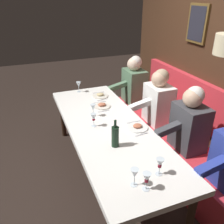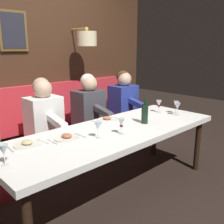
# 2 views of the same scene
# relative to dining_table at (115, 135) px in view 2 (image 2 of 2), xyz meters

# --- Properties ---
(ground_plane) EXTENTS (12.00, 12.00, 0.00)m
(ground_plane) POSITION_rel_dining_table_xyz_m (0.00, 0.00, -0.68)
(ground_plane) COLOR black
(dining_table) EXTENTS (0.90, 2.55, 0.74)m
(dining_table) POSITION_rel_dining_table_xyz_m (0.00, 0.00, 0.00)
(dining_table) COLOR white
(dining_table) RESTS_ON ground_plane
(banquette_bench) EXTENTS (0.52, 2.75, 0.45)m
(banquette_bench) POSITION_rel_dining_table_xyz_m (0.89, 0.00, -0.45)
(banquette_bench) COLOR red
(banquette_bench) RESTS_ON ground_plane
(back_wall_panel) EXTENTS (0.59, 3.95, 2.90)m
(back_wall_panel) POSITION_rel_dining_table_xyz_m (1.46, -0.00, 0.69)
(back_wall_panel) COLOR #422819
(back_wall_panel) RESTS_ON ground_plane
(diner_nearest) EXTENTS (0.60, 0.40, 0.79)m
(diner_nearest) POSITION_rel_dining_table_xyz_m (0.88, -1.06, 0.14)
(diner_nearest) COLOR #283893
(diner_nearest) RESTS_ON banquette_bench
(diner_near) EXTENTS (0.60, 0.40, 0.79)m
(diner_near) POSITION_rel_dining_table_xyz_m (0.88, -0.36, 0.14)
(diner_near) COLOR #3D3D42
(diner_near) RESTS_ON banquette_bench
(diner_middle) EXTENTS (0.60, 0.40, 0.79)m
(diner_middle) POSITION_rel_dining_table_xyz_m (0.88, 0.33, 0.14)
(diner_middle) COLOR white
(diner_middle) RESTS_ON banquette_bench
(place_setting_0) EXTENTS (0.24, 0.31, 0.05)m
(place_setting_0) POSITION_rel_dining_table_xyz_m (0.30, -0.17, 0.08)
(place_setting_0) COLOR white
(place_setting_0) RESTS_ON dining_table
(place_setting_1) EXTENTS (0.24, 0.31, 0.05)m
(place_setting_1) POSITION_rel_dining_table_xyz_m (0.11, 0.53, 0.08)
(place_setting_1) COLOR silver
(place_setting_1) RESTS_ON dining_table
(place_setting_2) EXTENTS (0.24, 0.32, 0.05)m
(place_setting_2) POSITION_rel_dining_table_xyz_m (0.20, 0.88, 0.08)
(place_setting_2) COLOR silver
(place_setting_2) RESTS_ON dining_table
(wine_glass_0) EXTENTS (0.07, 0.07, 0.16)m
(wine_glass_0) POSITION_rel_dining_table_xyz_m (0.12, -0.94, 0.18)
(wine_glass_0) COLOR silver
(wine_glass_0) RESTS_ON dining_table
(wine_glass_1) EXTENTS (0.07, 0.07, 0.16)m
(wine_glass_1) POSITION_rel_dining_table_xyz_m (-0.15, 0.06, 0.18)
(wine_glass_1) COLOR silver
(wine_glass_1) RESTS_ON dining_table
(wine_glass_2) EXTENTS (0.07, 0.07, 0.16)m
(wine_glass_2) POSITION_rel_dining_table_xyz_m (-0.13, -0.98, 0.18)
(wine_glass_2) COLOR silver
(wine_glass_2) RESTS_ON dining_table
(wine_glass_3) EXTENTS (0.07, 0.07, 0.16)m
(wine_glass_3) POSITION_rel_dining_table_xyz_m (-0.05, 1.18, 0.18)
(wine_glass_3) COLOR silver
(wine_glass_3) RESTS_ON dining_table
(wine_glass_4) EXTENTS (0.07, 0.07, 0.16)m
(wine_glass_4) POSITION_rel_dining_table_xyz_m (-0.07, -1.06, 0.18)
(wine_glass_4) COLOR silver
(wine_glass_4) RESTS_ON dining_table
(wine_glass_5) EXTENTS (0.07, 0.07, 0.16)m
(wine_glass_5) POSITION_rel_dining_table_xyz_m (-0.08, 0.30, 0.18)
(wine_glass_5) COLOR silver
(wine_glass_5) RESTS_ON dining_table
(wine_bottle) EXTENTS (0.08, 0.08, 0.30)m
(wine_bottle) POSITION_rel_dining_table_xyz_m (-0.07, -0.41, 0.18)
(wine_bottle) COLOR black
(wine_bottle) RESTS_ON dining_table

